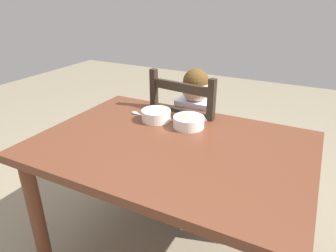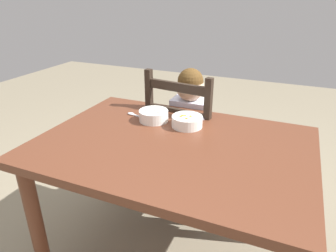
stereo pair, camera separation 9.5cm
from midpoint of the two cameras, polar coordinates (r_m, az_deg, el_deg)
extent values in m
cube|color=brown|center=(1.41, -1.06, -3.85)|extent=(1.26, 0.89, 0.04)
cylinder|color=brown|center=(1.67, -25.19, -16.92)|extent=(0.07, 0.07, 0.71)
cylinder|color=brown|center=(2.11, -10.63, -5.59)|extent=(0.07, 0.07, 0.71)
cylinder|color=brown|center=(1.83, 20.58, -12.13)|extent=(0.07, 0.07, 0.71)
cube|color=black|center=(2.02, 2.82, -3.57)|extent=(0.47, 0.47, 0.02)
cube|color=black|center=(2.22, 9.39, -7.94)|extent=(0.04, 0.04, 0.44)
cube|color=black|center=(2.36, 0.73, -5.57)|extent=(0.04, 0.04, 0.44)
cube|color=black|center=(1.93, 5.14, -13.24)|extent=(0.04, 0.04, 0.44)
cube|color=black|center=(2.08, -4.49, -10.06)|extent=(0.04, 0.04, 0.44)
cube|color=black|center=(1.67, 5.77, 0.43)|extent=(0.04, 0.04, 0.52)
cube|color=black|center=(1.85, -4.99, 2.81)|extent=(0.04, 0.04, 0.52)
cube|color=black|center=(1.69, 0.14, 7.36)|extent=(0.36, 0.07, 0.05)
cube|color=black|center=(1.74, 0.13, 2.47)|extent=(0.36, 0.07, 0.05)
cube|color=silver|center=(1.92, 2.61, 0.53)|extent=(0.22, 0.14, 0.32)
sphere|color=#D5AF8C|center=(1.84, 2.75, 7.30)|extent=(0.17, 0.17, 0.17)
sphere|color=#543919|center=(1.83, 2.77, 8.45)|extent=(0.16, 0.16, 0.16)
cylinder|color=#3F4C72|center=(2.03, -0.30, -10.60)|extent=(0.07, 0.07, 0.46)
cylinder|color=#3F4C72|center=(2.00, 2.66, -11.30)|extent=(0.07, 0.07, 0.46)
cylinder|color=silver|center=(1.85, -2.21, 2.29)|extent=(0.06, 0.24, 0.13)
cylinder|color=silver|center=(1.76, 5.46, 1.04)|extent=(0.06, 0.24, 0.13)
cylinder|color=white|center=(1.62, -4.41, 1.95)|extent=(0.16, 0.16, 0.06)
cylinder|color=white|center=(1.63, -4.38, 1.10)|extent=(0.07, 0.07, 0.01)
cylinder|color=#4A9926|center=(1.62, -4.42, 2.24)|extent=(0.13, 0.13, 0.03)
sphere|color=#40942E|center=(1.63, -4.66, 2.92)|extent=(0.01, 0.01, 0.01)
sphere|color=#55A21E|center=(1.59, -3.58, 2.44)|extent=(0.01, 0.01, 0.01)
sphere|color=green|center=(1.58, -3.91, 2.29)|extent=(0.01, 0.01, 0.01)
sphere|color=#439320|center=(1.61, -5.96, 2.72)|extent=(0.01, 0.01, 0.01)
sphere|color=#4BA12B|center=(1.61, -4.19, 2.78)|extent=(0.01, 0.01, 0.01)
cylinder|color=white|center=(1.55, 1.78, 0.89)|extent=(0.16, 0.16, 0.06)
cylinder|color=white|center=(1.56, 1.77, 0.04)|extent=(0.07, 0.07, 0.01)
cylinder|color=orange|center=(1.55, 1.78, 1.18)|extent=(0.13, 0.13, 0.03)
cube|color=orange|center=(1.55, 0.97, 1.85)|extent=(0.02, 0.02, 0.01)
cube|color=orange|center=(1.54, 2.50, 1.69)|extent=(0.02, 0.02, 0.01)
cube|color=orange|center=(1.51, 1.68, 1.27)|extent=(0.01, 0.01, 0.01)
cube|color=orange|center=(1.53, 0.65, 1.60)|extent=(0.01, 0.01, 0.01)
cube|color=orange|center=(1.55, 1.46, 1.79)|extent=(0.02, 0.02, 0.01)
cube|color=silver|center=(1.69, -6.94, 1.75)|extent=(0.10, 0.03, 0.00)
ellipsoid|color=silver|center=(1.73, -8.58, 2.32)|extent=(0.05, 0.04, 0.01)
camera|label=1|loc=(0.05, 88.11, 0.85)|focal=32.23mm
camera|label=2|loc=(0.05, -91.89, -0.85)|focal=32.23mm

